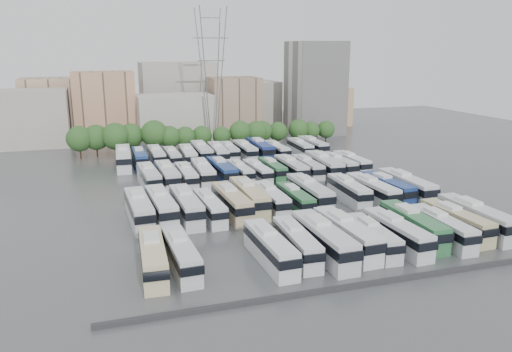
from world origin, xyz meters
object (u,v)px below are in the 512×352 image
object	(u,v)px
bus_r2_s11	(324,165)
bus_r3_s9	(260,149)
bus_r2_s1	(149,177)
bus_r3_s2	(156,156)
bus_r2_s9	(291,168)
bus_r0_s13	(476,218)
bus_r1_s1	(161,206)
bus_r3_s3	(172,157)
bus_r3_s10	(276,150)
bus_r1_s6	(271,199)
bus_r3_s13	(313,146)
bus_r2_s7	(257,171)
bus_r0_s1	(181,254)
bus_r3_s8	(245,151)
bus_r2_s6	(240,172)
bus_r1_s8	(309,192)
bus_r1_s5	(249,197)
apartment_tower	(315,88)
bus_r1_s3	(210,207)
bus_r1_s12	(387,188)
bus_r3_s12	(300,148)
bus_r3_s1	(140,158)
bus_r0_s6	(323,239)
bus_r2_s13	(351,163)
bus_r1_s13	(406,186)
bus_r2_s2	(167,176)
bus_r0_s12	(456,221)
bus_r2_s8	(272,169)
bus_r2_s5	(222,171)
bus_r0_s5	(297,243)
bus_r2_s4	(203,173)
bus_r0_s11	(441,228)
bus_r3_s6	(218,153)
bus_r1_s4	(231,202)
bus_r0_s10	(413,225)
bus_r2_s10	(307,167)
bus_r1_s10	(349,190)
bus_r2_s12	(338,165)
bus_r1_s2	(186,206)
bus_r0_s4	(270,248)
bus_r0_s7	(346,234)
bus_r1_s11	(372,190)
bus_r3_s5	(201,152)
bus_r3_s0	(123,158)

from	to	relation	value
bus_r2_s11	bus_r3_s9	distance (m)	20.46
bus_r2_s1	bus_r3_s2	world-z (taller)	bus_r2_s1
bus_r2_s9	bus_r3_s2	world-z (taller)	bus_r2_s9
bus_r0_s13	bus_r1_s1	xyz separation A→B (m)	(-39.55, 18.00, -0.02)
bus_r0_s13	bus_r3_s3	size ratio (longest dim) A/B	1.17
bus_r3_s10	bus_r1_s6	bearing A→B (deg)	-113.48
bus_r3_s13	bus_r2_s7	bearing A→B (deg)	-136.95
bus_r0_s1	bus_r3_s8	bearing A→B (deg)	64.23
bus_r2_s6	bus_r2_s11	world-z (taller)	bus_r2_s11
bus_r0_s1	bus_r1_s8	bearing A→B (deg)	34.85
bus_r1_s1	bus_r1_s5	world-z (taller)	bus_r1_s5
apartment_tower	bus_r2_s7	size ratio (longest dim) A/B	2.37
bus_r0_s1	bus_r1_s3	bearing A→B (deg)	64.56
bus_r1_s12	bus_r3_s12	size ratio (longest dim) A/B	1.07
bus_r3_s1	bus_r0_s6	bearing A→B (deg)	-72.93
bus_r2_s13	bus_r1_s13	bearing A→B (deg)	-92.16
bus_r2_s2	bus_r2_s11	xyz separation A→B (m)	(29.84, -1.64, 0.13)
bus_r3_s3	bus_r0_s6	bearing A→B (deg)	-80.12
bus_r0_s13	bus_r3_s12	size ratio (longest dim) A/B	1.12
bus_r0_s12	bus_r1_s1	bearing A→B (deg)	151.68
bus_r2_s8	bus_r2_s5	bearing A→B (deg)	177.27
bus_r3_s13	bus_r0_s13	bearing A→B (deg)	-91.33
bus_r0_s1	bus_r0_s5	size ratio (longest dim) A/B	0.99
bus_r1_s12	bus_r2_s4	xyz separation A→B (m)	(-26.59, 19.10, 0.06)
bus_r0_s13	bus_r1_s3	distance (m)	36.61
bus_r2_s7	bus_r0_s11	bearing A→B (deg)	-72.87
bus_r3_s2	bus_r3_s6	world-z (taller)	bus_r3_s6
bus_r1_s4	bus_r2_s6	distance (m)	19.98
bus_r0_s10	bus_r2_s10	distance (m)	34.14
bus_r1_s10	bus_r3_s2	bearing A→B (deg)	128.62
bus_r1_s6	bus_r2_s12	world-z (taller)	bus_r2_s12
bus_r3_s2	bus_r2_s9	bearing A→B (deg)	-41.17
bus_r0_s11	bus_r3_s6	world-z (taller)	bus_r3_s6
bus_r2_s7	bus_r0_s1	bearing A→B (deg)	-122.79
bus_r1_s2	bus_r2_s2	distance (m)	18.56
bus_r1_s2	bus_r2_s13	world-z (taller)	bus_r1_s2
bus_r2_s2	bus_r3_s10	world-z (taller)	bus_r2_s2
bus_r0_s4	bus_r0_s6	world-z (taller)	bus_r0_s6
bus_r1_s8	bus_r3_s13	xyz separation A→B (m)	(16.70, 36.24, -0.15)
bus_r2_s5	bus_r0_s7	bearing A→B (deg)	-81.29
bus_r0_s1	bus_r1_s1	bearing A→B (deg)	87.55
bus_r3_s10	bus_r3_s13	xyz separation A→B (m)	(9.89, 2.00, 0.09)
bus_r1_s11	bus_r1_s8	bearing A→B (deg)	169.02
bus_r2_s8	bus_r3_s8	distance (m)	17.87
bus_r2_s13	bus_r3_s5	size ratio (longest dim) A/B	0.89
bus_r1_s4	bus_r3_s12	distance (m)	45.09
bus_r0_s6	bus_r3_s0	bearing A→B (deg)	109.57
bus_r0_s12	bus_r2_s12	distance (m)	34.86
bus_r1_s1	bus_r2_s5	world-z (taller)	bus_r1_s1
bus_r0_s4	bus_r1_s3	distance (m)	17.49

